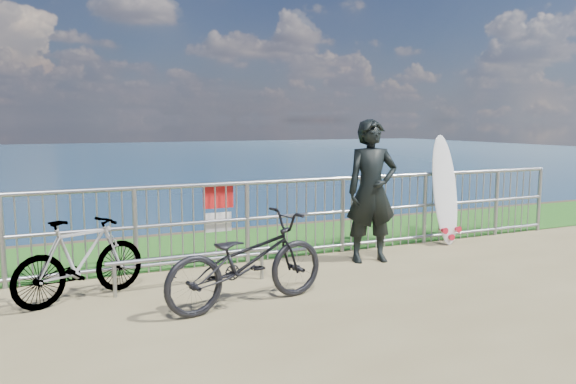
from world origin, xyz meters
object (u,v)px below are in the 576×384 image
bicycle_near (247,260)px  bicycle_far (81,259)px  surfboard (445,194)px  surfer (372,191)px

bicycle_near → bicycle_far: size_ratio=1.23×
surfboard → bicycle_near: bearing=-158.2°
bicycle_far → bicycle_near: bearing=-143.7°
surfer → surfboard: bearing=28.1°
bicycle_near → surfer: bearing=-74.3°
surfer → bicycle_far: size_ratio=1.30×
bicycle_near → surfboard: bearing=-78.3°
bicycle_near → bicycle_far: bicycle_near is taller
surfboard → bicycle_near: (-3.90, -1.56, -0.31)m
surfboard → bicycle_far: bearing=-173.3°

